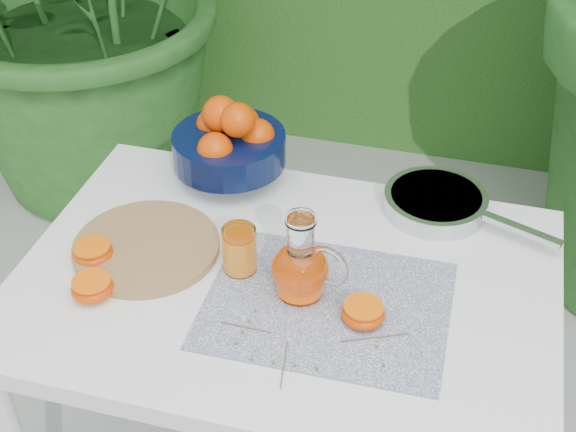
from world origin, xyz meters
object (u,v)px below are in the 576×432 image
(white_table, at_px, (285,310))
(cutting_board, at_px, (147,247))
(fruit_bowl, at_px, (230,142))
(saute_pan, at_px, (437,202))
(juice_pitcher, at_px, (301,267))

(white_table, distance_m, cutting_board, 0.29)
(white_table, height_order, fruit_bowl, fruit_bowl)
(white_table, height_order, cutting_board, cutting_board)
(white_table, bearing_deg, saute_pan, 49.30)
(juice_pitcher, bearing_deg, white_table, 139.22)
(white_table, relative_size, cutting_board, 3.53)
(white_table, xyz_separation_m, fruit_bowl, (-0.20, 0.29, 0.17))
(juice_pitcher, height_order, saute_pan, juice_pitcher)
(juice_pitcher, xyz_separation_m, saute_pan, (0.21, 0.32, -0.04))
(fruit_bowl, distance_m, saute_pan, 0.45)
(white_table, distance_m, fruit_bowl, 0.40)
(fruit_bowl, bearing_deg, saute_pan, -1.16)
(white_table, distance_m, juice_pitcher, 0.15)
(white_table, relative_size, saute_pan, 2.57)
(juice_pitcher, bearing_deg, cutting_board, 172.94)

